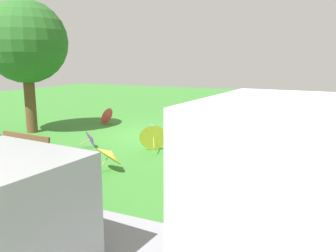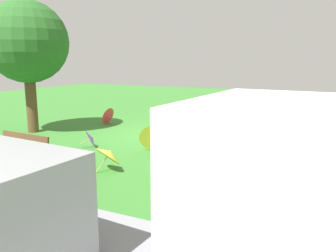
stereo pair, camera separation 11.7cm
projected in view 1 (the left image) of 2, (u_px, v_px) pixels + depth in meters
ground at (166, 135)px, 12.35m from camera, size 40.00×40.00×0.00m
park_bench at (30, 150)px, 8.45m from camera, size 1.62×0.57×0.90m
shade_tree at (26, 42)px, 12.19m from camera, size 2.92×2.92×4.73m
parasol_blue_0 at (156, 129)px, 12.22m from camera, size 0.68×0.71×0.50m
parasol_orange_0 at (223, 118)px, 13.19m from camera, size 1.01×1.05×0.95m
parasol_orange_1 at (191, 108)px, 15.32m from camera, size 1.01×1.05×0.82m
parasol_yellow_0 at (110, 154)px, 8.31m from camera, size 0.97×0.94×0.72m
parasol_pink_1 at (252, 130)px, 11.18m from camera, size 0.93×1.06×0.83m
parasol_red_0 at (106, 116)px, 14.36m from camera, size 0.62×0.73×0.71m
parasol_purple_1 at (91, 139)px, 10.56m from camera, size 0.64×0.61×0.55m
parasol_yellow_1 at (154, 136)px, 10.18m from camera, size 0.96×0.88×0.85m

